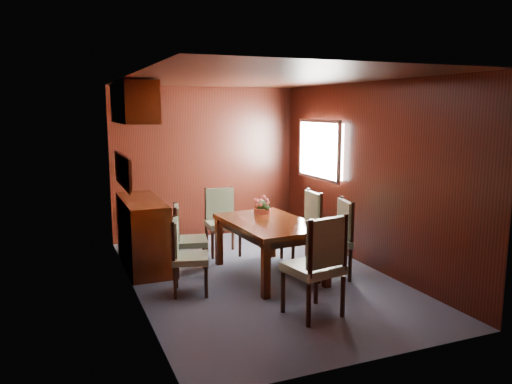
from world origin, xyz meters
name	(u,v)px	position (x,y,z in m)	size (l,w,h in m)	color
ground	(260,277)	(0.00, 0.00, 0.00)	(4.50, 4.50, 0.00)	#3E4355
room_shell	(242,144)	(-0.10, 0.33, 1.63)	(3.06, 4.52, 2.41)	black
sideboard	(142,233)	(-1.25, 1.00, 0.45)	(0.48, 1.40, 0.90)	#3A1507
dining_table	(269,229)	(0.14, 0.05, 0.59)	(1.02, 1.53, 0.69)	#3A1507
chair_left_near	(184,252)	(-0.98, -0.16, 0.48)	(0.49, 0.50, 0.86)	black
chair_left_far	(185,236)	(-0.81, 0.49, 0.50)	(0.48, 0.50, 0.89)	black
chair_right_near	(336,234)	(0.87, -0.33, 0.54)	(0.53, 0.55, 0.98)	black
chair_right_far	(306,223)	(0.83, 0.39, 0.54)	(0.47, 0.48, 0.97)	black
chair_head	(319,261)	(0.07, -1.31, 0.58)	(0.58, 0.56, 1.05)	black
chair_foot	(222,217)	(-0.09, 1.20, 0.53)	(0.48, 0.46, 0.95)	black
flower_centerpiece	(262,205)	(0.24, 0.51, 0.81)	(0.24, 0.24, 0.24)	#C0543A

